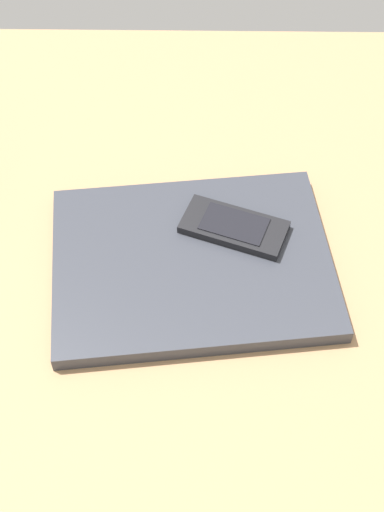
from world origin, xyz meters
The scene contains 3 objects.
desk_surface centered at (0.00, 0.00, 1.50)cm, with size 120.00×80.00×3.00cm, color #9E7751.
laptop_closed centered at (-1.92, -5.00, 3.94)cm, with size 30.60×23.27×1.87cm, color #33353D.
cell_phone_on_laptop centered at (2.77, -1.05, 5.40)cm, with size 12.86×9.16×1.12cm.
Camera 1 is at (-1.24, -53.44, 66.58)cm, focal length 50.01 mm.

